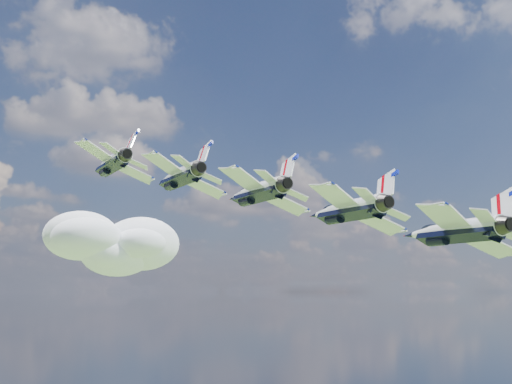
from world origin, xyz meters
name	(u,v)px	position (x,y,z in m)	size (l,w,h in m)	color
cloud_far	(114,245)	(18.48, 225.28, 166.19)	(53.87, 42.33, 21.16)	white
jet_0	(111,163)	(-23.48, 0.75, 162.49)	(10.63, 15.75, 4.70)	white
jet_1	(179,177)	(-16.61, -8.37, 159.71)	(10.63, 15.75, 4.70)	white
jet_2	(256,192)	(-9.74, -17.49, 156.93)	(10.63, 15.75, 4.70)	white
jet_3	(346,210)	(-2.88, -26.61, 154.15)	(10.63, 15.75, 4.70)	white
jet_4	(452,231)	(3.99, -35.73, 151.37)	(10.63, 15.75, 4.70)	silver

